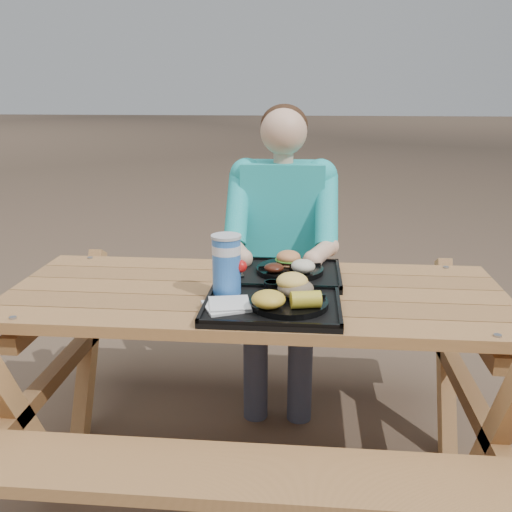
{
  "coord_description": "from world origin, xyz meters",
  "views": [
    {
      "loc": [
        0.18,
        -1.94,
        1.46
      ],
      "look_at": [
        0.0,
        0.0,
        0.88
      ],
      "focal_mm": 40.0,
      "sensor_mm": 36.0,
      "label": 1
    }
  ],
  "objects": [
    {
      "name": "tray_near",
      "position": [
        0.07,
        -0.19,
        0.76
      ],
      "size": [
        0.45,
        0.35,
        0.02
      ],
      "primitive_type": "cube",
      "color": "black",
      "rests_on": "picnic_table"
    },
    {
      "name": "condiment_mustard",
      "position": [
        0.13,
        -0.07,
        0.79
      ],
      "size": [
        0.05,
        0.05,
        0.03
      ],
      "primitive_type": "cylinder",
      "color": "yellow",
      "rests_on": "tray_near"
    },
    {
      "name": "picnic_table",
      "position": [
        0.0,
        0.0,
        0.38
      ],
      "size": [
        1.8,
        1.49,
        0.75
      ],
      "primitive_type": null,
      "color": "#999999",
      "rests_on": "ground"
    },
    {
      "name": "corn_cob",
      "position": [
        0.18,
        -0.26,
        0.82
      ],
      "size": [
        0.11,
        0.11,
        0.06
      ],
      "primitive_type": null,
      "rotation": [
        0.0,
        0.0,
        0.2
      ],
      "color": "gold",
      "rests_on": "plate_near"
    },
    {
      "name": "plate_near",
      "position": [
        0.13,
        -0.19,
        0.78
      ],
      "size": [
        0.26,
        0.26,
        0.02
      ],
      "primitive_type": "cylinder",
      "color": "black",
      "rests_on": "tray_near"
    },
    {
      "name": "soda_cup",
      "position": [
        -0.09,
        -0.09,
        0.87
      ],
      "size": [
        0.1,
        0.1,
        0.2
      ],
      "primitive_type": "cylinder",
      "color": "blue",
      "rests_on": "tray_near"
    },
    {
      "name": "plate_far",
      "position": [
        0.12,
        0.16,
        0.78
      ],
      "size": [
        0.26,
        0.26,
        0.02
      ],
      "primitive_type": "cylinder",
      "color": "black",
      "rests_on": "tray_far"
    },
    {
      "name": "ground",
      "position": [
        0.0,
        0.0,
        0.0
      ],
      "size": [
        60.0,
        60.0,
        0.0
      ],
      "primitive_type": "plane",
      "color": "#999999",
      "rests_on": "ground"
    },
    {
      "name": "cutlery_far",
      "position": [
        -0.09,
        0.16,
        0.77
      ],
      "size": [
        0.07,
        0.18,
        0.01
      ],
      "primitive_type": "cube",
      "rotation": [
        0.0,
        0.0,
        0.23
      ],
      "color": "black",
      "rests_on": "tray_far"
    },
    {
      "name": "diner",
      "position": [
        0.07,
        0.67,
        0.64
      ],
      "size": [
        0.48,
        0.84,
        1.28
      ],
      "primitive_type": null,
      "color": "#157199",
      "rests_on": "ground"
    },
    {
      "name": "potato_salad",
      "position": [
        0.17,
        0.1,
        0.82
      ],
      "size": [
        0.09,
        0.09,
        0.05
      ],
      "primitive_type": "ellipsoid",
      "color": "beige",
      "rests_on": "plate_far"
    },
    {
      "name": "baked_beans",
      "position": [
        0.06,
        0.1,
        0.81
      ],
      "size": [
        0.07,
        0.07,
        0.03
      ],
      "primitive_type": "ellipsoid",
      "color": "#42180D",
      "rests_on": "plate_far"
    },
    {
      "name": "mac_cheese",
      "position": [
        0.06,
        -0.26,
        0.82
      ],
      "size": [
        0.11,
        0.11,
        0.05
      ],
      "primitive_type": "ellipsoid",
      "color": "gold",
      "rests_on": "plate_near"
    },
    {
      "name": "burger",
      "position": [
        0.11,
        0.19,
        0.83
      ],
      "size": [
        0.1,
        0.1,
        0.09
      ],
      "primitive_type": null,
      "color": "#D2814A",
      "rests_on": "plate_far"
    },
    {
      "name": "napkin_stack",
      "position": [
        -0.08,
        -0.23,
        0.78
      ],
      "size": [
        0.18,
        0.18,
        0.02
      ],
      "primitive_type": "cube",
      "rotation": [
        0.0,
        0.0,
        0.42
      ],
      "color": "silver",
      "rests_on": "tray_near"
    },
    {
      "name": "condiment_bbq",
      "position": [
        0.06,
        -0.06,
        0.79
      ],
      "size": [
        0.06,
        0.06,
        0.03
      ],
      "primitive_type": "cylinder",
      "color": "#310506",
      "rests_on": "tray_near"
    },
    {
      "name": "sandwich",
      "position": [
        0.15,
        -0.15,
        0.85
      ],
      "size": [
        0.11,
        0.11,
        0.12
      ],
      "primitive_type": null,
      "color": "#F7C457",
      "rests_on": "plate_near"
    },
    {
      "name": "tray_far",
      "position": [
        0.09,
        0.15,
        0.76
      ],
      "size": [
        0.45,
        0.35,
        0.02
      ],
      "primitive_type": "cube",
      "color": "black",
      "rests_on": "picnic_table"
    }
  ]
}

